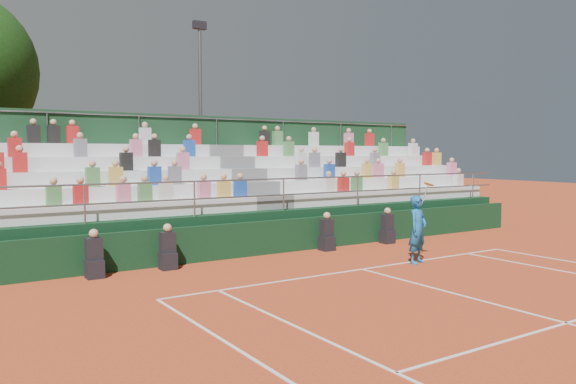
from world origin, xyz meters
TOP-DOWN VIEW (x-y plane):
  - ground at (0.00, 0.00)m, footprint 90.00×90.00m
  - courtside_wall at (0.00, 3.20)m, footprint 20.00×0.15m
  - line_officials at (-1.46, 2.75)m, footprint 9.90×0.40m
  - grandstand at (-0.01, 6.44)m, footprint 20.00×5.20m
  - tennis_player at (1.80, -0.20)m, footprint 0.92×0.61m
  - floodlight_mast at (1.24, 12.63)m, footprint 0.60×0.25m

SIDE VIEW (x-z plane):
  - ground at x=0.00m, z-range 0.00..0.00m
  - line_officials at x=-1.46m, z-range -0.12..1.07m
  - courtside_wall at x=0.00m, z-range 0.00..1.00m
  - tennis_player at x=1.80m, z-range -0.18..2.04m
  - grandstand at x=-0.01m, z-range -1.13..3.27m
  - floodlight_mast at x=1.24m, z-range 0.69..9.57m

